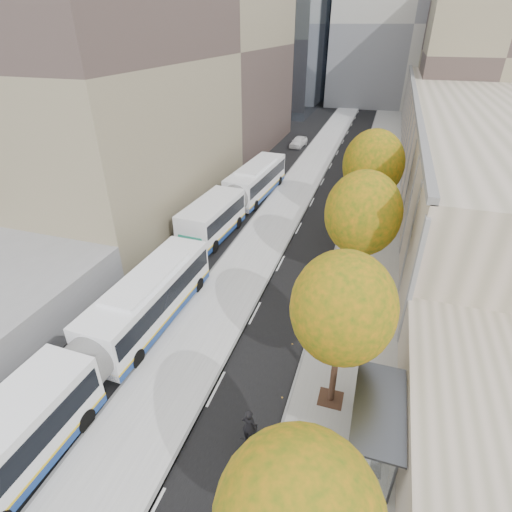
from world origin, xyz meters
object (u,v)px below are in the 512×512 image
at_px(cyclist, 249,435).
at_px(distant_car, 298,142).
at_px(bus_near, 106,344).
at_px(bus_shelter, 383,416).
at_px(bus_far, 240,194).

relative_size(cyclist, distant_car, 0.53).
height_order(bus_near, distant_car, bus_near).
xyz_separation_m(bus_shelter, bus_near, (-12.83, 0.67, -0.59)).
relative_size(bus_far, cyclist, 8.43).
xyz_separation_m(bus_near, bus_far, (-0.40, 20.25, 0.05)).
bearing_deg(bus_shelter, bus_near, 177.00).
bearing_deg(bus_near, distant_car, 91.70).
bearing_deg(bus_far, bus_near, -85.30).
xyz_separation_m(bus_shelter, bus_far, (-13.22, 20.92, -0.53)).
distance_m(bus_shelter, bus_far, 24.75).
relative_size(bus_shelter, distant_car, 1.07).
bearing_deg(bus_near, bus_far, 92.59).
bearing_deg(bus_shelter, distant_car, 106.29).
relative_size(bus_near, bus_far, 0.97).
height_order(bus_shelter, bus_far, bus_far).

